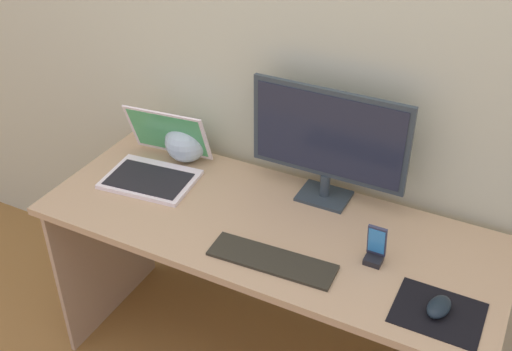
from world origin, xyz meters
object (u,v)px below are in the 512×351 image
Objects in this scene: laptop at (156,163)px; fishbowl at (186,141)px; phone_in_dock at (375,249)px; keyboard_external at (272,260)px; monitor at (328,140)px; mouse at (439,307)px.

fishbowl is at bearing 73.92° from laptop.
fishbowl reaches higher than phone_in_dock.
keyboard_external is 2.94× the size of phone_in_dock.
laptop is at bearing 173.30° from phone_in_dock.
mouse is at bearing -37.07° from monitor.
mouse is 0.27m from phone_in_dock.
monitor is 0.41m from phone_in_dock.
keyboard_external is 4.08× the size of mouse.
monitor reaches higher than keyboard_external.
fishbowl is 0.41× the size of keyboard_external.
fishbowl is at bearing 179.88° from monitor.
mouse is at bearing -11.66° from laptop.
fishbowl reaches higher than mouse.
monitor is at bearing 137.04° from phone_in_dock.
phone_in_dock is (0.85, -0.25, -0.03)m from fishbowl.
laptop reaches higher than mouse.
laptop is 1.15m from mouse.
keyboard_external is 0.52m from mouse.
monitor reaches higher than mouse.
fishbowl is 0.70m from keyboard_external.
phone_in_dock is at bearing -16.44° from fishbowl.
laptop is 2.61× the size of phone_in_dock.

